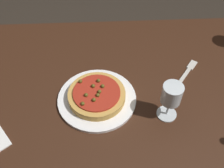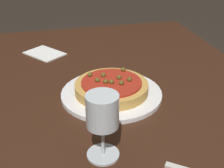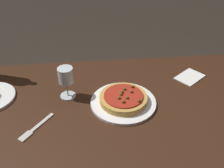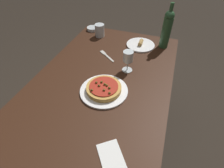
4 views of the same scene
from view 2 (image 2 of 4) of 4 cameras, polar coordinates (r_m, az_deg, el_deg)
The scene contains 5 objects.
dining_table at distance 0.88m, azimuth 4.22°, elevation -9.44°, with size 1.42×0.85×0.76m.
dinner_plate at distance 0.87m, azimuth -0.09°, elevation -1.81°, with size 0.28×0.28×0.01m.
pizza at distance 0.86m, azimuth -0.09°, elevation -0.53°, with size 0.20×0.20×0.04m.
wine_glass at distance 0.61m, azimuth -1.76°, elevation -5.60°, with size 0.07×0.07×0.15m.
paper_napkin at distance 1.17m, azimuth -12.21°, elevation 5.48°, with size 0.17×0.16×0.00m.
Camera 2 is at (0.66, -0.22, 1.20)m, focal length 50.00 mm.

